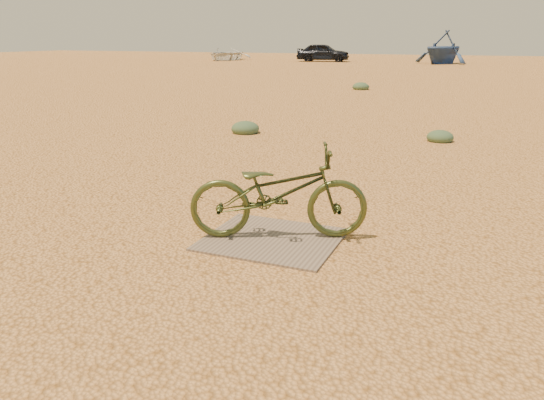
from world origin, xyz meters
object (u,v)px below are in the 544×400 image
at_px(boat_near_left, 225,54).
at_px(boat_far_left, 443,47).
at_px(plywood_board, 272,239).
at_px(car, 323,52).
at_px(bicycle, 279,193).

distance_m(boat_near_left, boat_far_left, 18.41).
distance_m(plywood_board, car, 40.76).
xyz_separation_m(plywood_board, car, (-11.60, 39.07, 0.72)).
xyz_separation_m(bicycle, boat_near_left, (-20.49, 38.37, 0.03)).
bearing_deg(plywood_board, bicycle, 60.75).
bearing_deg(boat_near_left, bicycle, -65.32).
distance_m(bicycle, boat_near_left, 43.49).
height_order(bicycle, boat_far_left, boat_far_left).
distance_m(car, boat_far_left, 9.56).
distance_m(bicycle, boat_far_left, 38.89).
bearing_deg(car, boat_far_left, -97.35).
relative_size(bicycle, boat_near_left, 0.35).
xyz_separation_m(car, boat_far_left, (9.55, -0.17, 0.51)).
bearing_deg(boat_far_left, bicycle, -63.53).
xyz_separation_m(plywood_board, boat_far_left, (-2.05, 38.90, 1.23)).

